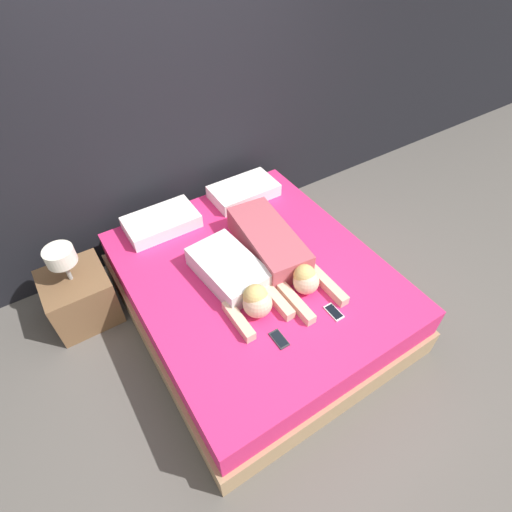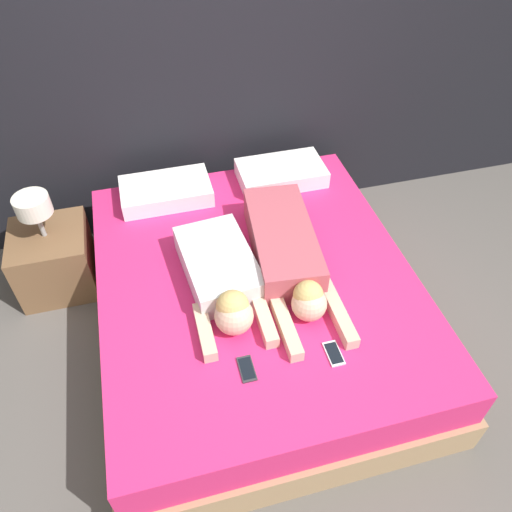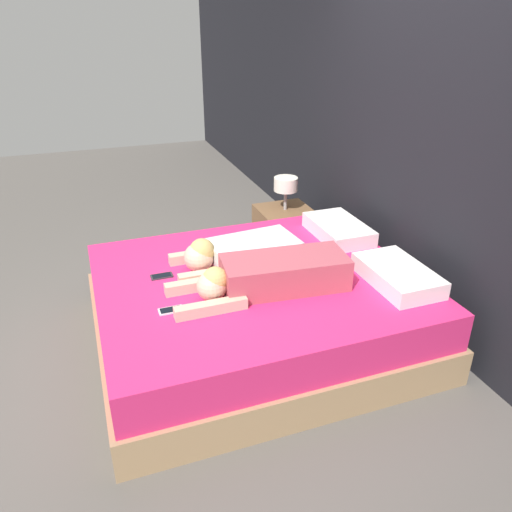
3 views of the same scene
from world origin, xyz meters
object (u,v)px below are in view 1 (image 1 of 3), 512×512
(cell_phone_left, at_px, (279,339))
(person_left, at_px, (237,279))
(bed, at_px, (256,291))
(pillow_head_right, at_px, (244,191))
(person_right, at_px, (276,249))
(pillow_head_left, at_px, (162,222))
(cell_phone_right, at_px, (334,312))
(nightstand, at_px, (80,295))

(cell_phone_left, bearing_deg, person_left, 90.05)
(bed, distance_m, cell_phone_left, 0.69)
(pillow_head_right, distance_m, person_right, 0.84)
(pillow_head_left, distance_m, person_left, 0.92)
(cell_phone_right, bearing_deg, pillow_head_left, 113.60)
(pillow_head_right, bearing_deg, bed, -115.69)
(person_left, distance_m, nightstand, 1.32)
(bed, distance_m, person_right, 0.41)
(pillow_head_right, xyz_separation_m, person_left, (-0.61, -0.90, 0.03))
(person_right, bearing_deg, pillow_head_left, 126.14)
(person_right, bearing_deg, person_left, -167.63)
(person_left, bearing_deg, bed, 17.69)
(pillow_head_right, height_order, cell_phone_right, pillow_head_right)
(bed, relative_size, pillow_head_right, 3.62)
(cell_phone_left, bearing_deg, nightstand, 127.16)
(person_left, height_order, nightstand, nightstand)
(pillow_head_left, relative_size, pillow_head_right, 1.00)
(nightstand, bearing_deg, pillow_head_right, 3.94)
(bed, bearing_deg, pillow_head_left, 115.69)
(pillow_head_right, xyz_separation_m, cell_phone_left, (-0.61, -1.44, -0.05))
(person_right, xyz_separation_m, nightstand, (-1.40, 0.70, -0.35))
(person_left, bearing_deg, nightstand, 141.78)
(pillow_head_left, xyz_separation_m, cell_phone_right, (0.64, -1.46, -0.05))
(pillow_head_left, xyz_separation_m, person_right, (0.59, -0.81, 0.04))
(person_left, relative_size, cell_phone_left, 6.12)
(pillow_head_left, distance_m, nightstand, 0.87)
(person_right, relative_size, cell_phone_right, 7.97)
(pillow_head_left, xyz_separation_m, cell_phone_left, (0.20, -1.44, -0.05))
(pillow_head_right, bearing_deg, cell_phone_right, -96.48)
(pillow_head_left, height_order, person_left, person_left)
(pillow_head_left, relative_size, nightstand, 0.78)
(cell_phone_right, distance_m, nightstand, 2.00)
(bed, height_order, nightstand, nightstand)
(pillow_head_left, xyz_separation_m, nightstand, (-0.81, -0.11, -0.31))
(nightstand, bearing_deg, person_left, -38.22)
(bed, bearing_deg, cell_phone_right, -69.30)
(pillow_head_left, bearing_deg, cell_phone_left, -82.18)
(pillow_head_left, bearing_deg, nightstand, -172.16)
(nightstand, bearing_deg, cell_phone_right, -43.05)
(bed, relative_size, pillow_head_left, 3.62)
(person_left, bearing_deg, cell_phone_right, -51.72)
(pillow_head_right, relative_size, nightstand, 0.78)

